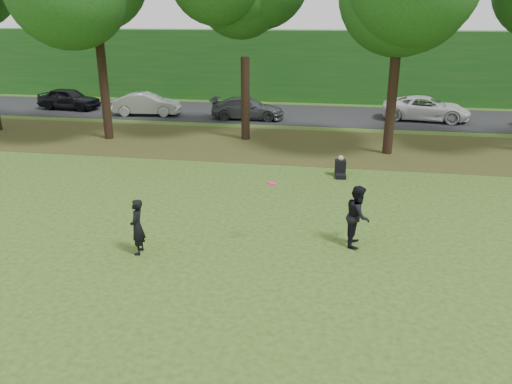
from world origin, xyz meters
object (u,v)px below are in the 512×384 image
player_right (358,216)px  seated_person (340,169)px  player_left (137,227)px  frisbee (272,183)px

player_right → seated_person: (-0.55, 6.23, -0.55)m
player_right → seated_person: bearing=9.0°
player_right → seated_person: size_ratio=2.08×
player_left → frisbee: size_ratio=4.15×
player_left → player_right: 5.99m
player_right → frisbee: 2.59m
frisbee → seated_person: frisbee is taller
player_left → frisbee: bearing=100.5°
player_left → seated_person: size_ratio=1.85×
player_right → frisbee: bearing=106.9°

